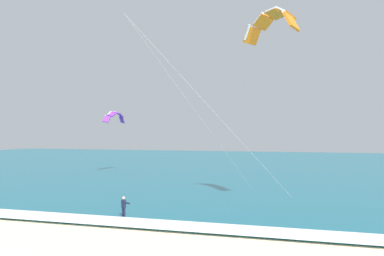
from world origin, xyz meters
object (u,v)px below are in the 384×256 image
at_px(kitesurfer, 124,206).
at_px(kite_distant, 115,116).
at_px(surfboard, 124,219).
at_px(kite_primary, 272,22).

distance_m(kitesurfer, kite_distant, 39.50).
bearing_deg(kitesurfer, kite_distant, 119.17).
height_order(surfboard, kitesurfer, kitesurfer).
xyz_separation_m(kitesurfer, kite_distant, (-18.84, 33.74, 8.20)).
height_order(surfboard, kite_distant, kite_distant).
relative_size(kitesurfer, kite_primary, 0.10).
height_order(kitesurfer, kite_distant, kite_distant).
xyz_separation_m(surfboard, kitesurfer, (0.01, 0.02, 0.91)).
distance_m(kite_primary, kite_distant, 38.27).
xyz_separation_m(kitesurfer, kite_primary, (9.72, 9.26, 15.30)).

